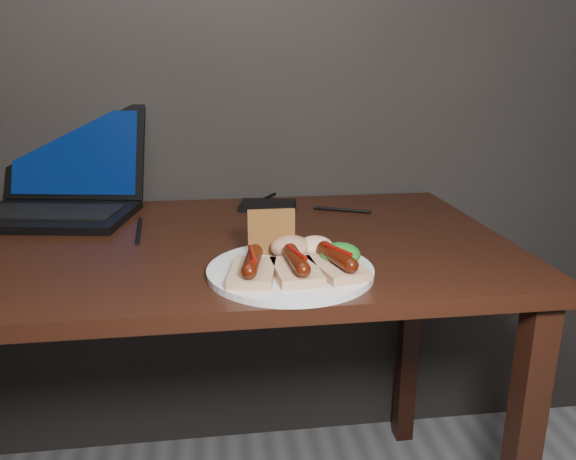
# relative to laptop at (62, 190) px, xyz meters

# --- Properties ---
(desk) EXTENTS (1.40, 0.70, 0.75)m
(desk) POSITION_rel_laptop_xyz_m (0.25, -0.26, -0.14)
(desk) COLOR black
(desk) RESTS_ON ground
(laptop) EXTENTS (0.40, 0.38, 0.25)m
(laptop) POSITION_rel_laptop_xyz_m (0.00, 0.00, 0.00)
(laptop) COLOR black
(laptop) RESTS_ON desk
(hard_drive) EXTENTS (0.15, 0.11, 0.02)m
(hard_drive) POSITION_rel_laptop_xyz_m (0.49, -0.03, -0.05)
(hard_drive) COLOR black
(hard_drive) RESTS_ON desk
(desk_cables) EXTENTS (1.06, 0.41, 0.01)m
(desk_cables) POSITION_rel_laptop_xyz_m (0.24, -0.10, -0.05)
(desk_cables) COLOR black
(desk_cables) RESTS_ON desk
(plate) EXTENTS (0.32, 0.32, 0.01)m
(plate) POSITION_rel_laptop_xyz_m (0.48, -0.47, -0.05)
(plate) COLOR silver
(plate) RESTS_ON desk
(bread_sausage_left) EXTENTS (0.09, 0.13, 0.04)m
(bread_sausage_left) POSITION_rel_laptop_xyz_m (0.42, -0.51, -0.03)
(bread_sausage_left) COLOR #D9AD7F
(bread_sausage_left) RESTS_ON plate
(bread_sausage_center) EXTENTS (0.08, 0.12, 0.04)m
(bread_sausage_center) POSITION_rel_laptop_xyz_m (0.49, -0.51, -0.03)
(bread_sausage_center) COLOR #D9AD7F
(bread_sausage_center) RESTS_ON plate
(bread_sausage_right) EXTENTS (0.10, 0.13, 0.04)m
(bread_sausage_right) POSITION_rel_laptop_xyz_m (0.56, -0.50, -0.03)
(bread_sausage_right) COLOR #D9AD7F
(bread_sausage_right) RESTS_ON plate
(crispbread) EXTENTS (0.08, 0.01, 0.08)m
(crispbread) POSITION_rel_laptop_xyz_m (0.46, -0.40, -0.00)
(crispbread) COLOR #955928
(crispbread) RESTS_ON plate
(salad_greens) EXTENTS (0.07, 0.07, 0.04)m
(salad_greens) POSITION_rel_laptop_xyz_m (0.57, -0.47, -0.02)
(salad_greens) COLOR #115611
(salad_greens) RESTS_ON plate
(salsa_mound) EXTENTS (0.07, 0.07, 0.04)m
(salsa_mound) POSITION_rel_laptop_xyz_m (0.49, -0.42, -0.02)
(salsa_mound) COLOR maroon
(salsa_mound) RESTS_ON plate
(coleslaw_mound) EXTENTS (0.06, 0.06, 0.04)m
(coleslaw_mound) POSITION_rel_laptop_xyz_m (0.54, -0.42, -0.03)
(coleslaw_mound) COLOR beige
(coleslaw_mound) RESTS_ON plate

